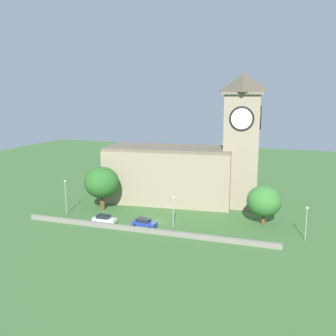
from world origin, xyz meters
The scene contains 10 objects.
ground_plane centered at (0.00, 15.00, 0.00)m, with size 200.00×200.00×0.00m, color #3D6633.
church centered at (2.25, 16.11, 8.89)m, with size 36.38×14.85×29.76m.
quay_barrier centered at (0.00, -5.99, 0.45)m, with size 49.46×0.70×0.90m, color gray.
car_white centered at (-9.35, -3.77, 0.85)m, with size 4.73×2.18×1.68m.
car_blue centered at (-1.04, -3.27, 0.87)m, with size 4.89×2.64×1.71m.
streetlamp_west_end centered at (-19.87, -0.95, 4.89)m, with size 0.44×0.44×7.38m.
streetlamp_west_mid centered at (4.31, -1.52, 4.19)m, with size 0.44×0.44×6.15m.
streetlamp_central centered at (28.29, -0.46, 4.15)m, with size 0.44×0.44×6.09m.
tree_by_tower centered at (-14.06, 4.31, 6.16)m, with size 7.59×7.59×9.62m.
tree_riverside_east centered at (20.51, 5.94, 4.67)m, with size 6.72×6.72×7.72m.
Camera 1 is at (25.89, -68.86, 25.36)m, focal length 41.23 mm.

